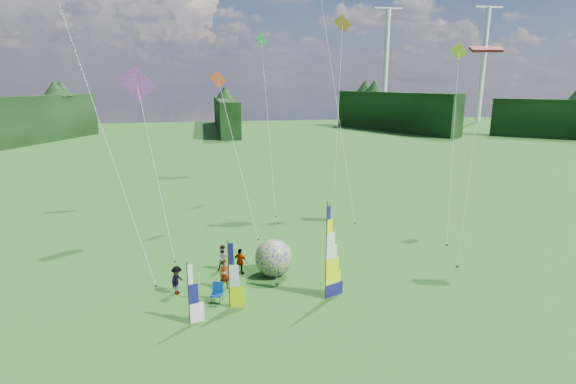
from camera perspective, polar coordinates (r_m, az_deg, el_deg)
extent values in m
plane|color=#2F611E|center=(22.67, 4.54, -15.99)|extent=(220.00, 220.00, 0.00)
sphere|color=#06097B|center=(26.85, -1.83, -8.33)|extent=(2.56, 2.56, 2.23)
imported|color=#66594C|center=(25.50, -8.02, -10.36)|extent=(0.72, 0.60, 1.70)
imported|color=#66594C|center=(27.88, -8.20, -8.28)|extent=(0.80, 0.41, 1.61)
imported|color=#66594C|center=(25.47, -13.91, -10.82)|extent=(0.77, 1.10, 1.60)
imported|color=#66594C|center=(27.24, -6.07, -8.77)|extent=(1.00, 0.84, 1.61)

